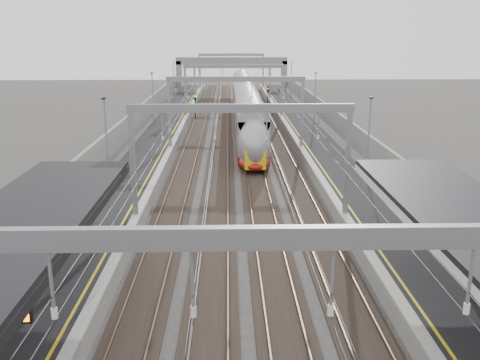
{
  "coord_description": "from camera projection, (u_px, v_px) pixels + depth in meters",
  "views": [
    {
      "loc": [
        -0.71,
        -8.45,
        11.49
      ],
      "look_at": [
        0.0,
        23.98,
        2.55
      ],
      "focal_mm": 40.0,
      "sensor_mm": 36.0,
      "label": 1
    }
  ],
  "objects": [
    {
      "name": "platform_left",
      "position": [
        157.0,
        145.0,
        54.28
      ],
      "size": [
        4.0,
        120.0,
        1.0
      ],
      "primitive_type": "cube",
      "color": "black",
      "rests_on": "ground"
    },
    {
      "name": "wall_left",
      "position": [
        125.0,
        135.0,
        53.92
      ],
      "size": [
        0.3,
        120.0,
        3.2
      ],
      "primitive_type": "cube",
      "color": "gray",
      "rests_on": "ground"
    },
    {
      "name": "platform_right",
      "position": [
        314.0,
        144.0,
        54.62
      ],
      "size": [
        4.0,
        120.0,
        1.0
      ],
      "primitive_type": "cube",
      "color": "black",
      "rests_on": "ground"
    },
    {
      "name": "tracks",
      "position": [
        235.0,
        149.0,
        54.57
      ],
      "size": [
        11.4,
        140.0,
        0.2
      ],
      "color": "black",
      "rests_on": "ground"
    },
    {
      "name": "overhead_line",
      "position": [
        235.0,
        83.0,
        59.33
      ],
      "size": [
        13.0,
        140.0,
        6.6
      ],
      "color": "gray",
      "rests_on": "platform_left"
    },
    {
      "name": "train",
      "position": [
        246.0,
        110.0,
        66.68
      ],
      "size": [
        2.8,
        51.03,
        4.43
      ],
      "color": "maroon",
      "rests_on": "ground"
    },
    {
      "name": "signal_green",
      "position": [
        195.0,
        102.0,
        72.4
      ],
      "size": [
        0.32,
        0.32,
        3.48
      ],
      "color": "black",
      "rests_on": "ground"
    },
    {
      "name": "signal_red_far",
      "position": [
        268.0,
        94.0,
        82.12
      ],
      "size": [
        0.32,
        0.32,
        3.48
      ],
      "color": "black",
      "rests_on": "ground"
    },
    {
      "name": "wall_right",
      "position": [
        345.0,
        134.0,
        54.4
      ],
      "size": [
        0.3,
        120.0,
        3.2
      ],
      "primitive_type": "cube",
      "color": "gray",
      "rests_on": "ground"
    },
    {
      "name": "overbridge",
      "position": [
        232.0,
        65.0,
        106.18
      ],
      "size": [
        22.0,
        2.2,
        6.9
      ],
      "color": "gray",
      "rests_on": "ground"
    },
    {
      "name": "signal_red_near",
      "position": [
        257.0,
        103.0,
        71.63
      ],
      "size": [
        0.32,
        0.32,
        3.48
      ],
      "color": "black",
      "rests_on": "ground"
    }
  ]
}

